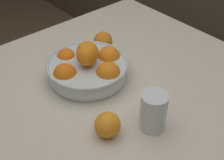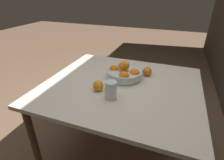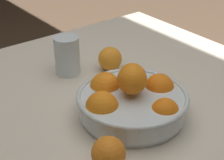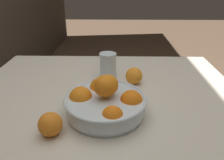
# 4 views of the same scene
# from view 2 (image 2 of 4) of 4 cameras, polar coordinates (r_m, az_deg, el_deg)

# --- Properties ---
(ground_plane) EXTENTS (12.00, 12.00, 0.00)m
(ground_plane) POSITION_cam_2_polar(r_m,az_deg,el_deg) (1.84, 2.43, -22.67)
(ground_plane) COLOR brown
(dining_table) EXTENTS (1.04, 1.16, 0.76)m
(dining_table) POSITION_cam_2_polar(r_m,az_deg,el_deg) (1.38, 2.99, -4.21)
(dining_table) COLOR beige
(dining_table) RESTS_ON ground_plane
(fruit_bowl) EXTENTS (0.29, 0.29, 0.15)m
(fruit_bowl) POSITION_cam_2_polar(r_m,az_deg,el_deg) (1.41, 4.04, 2.38)
(fruit_bowl) COLOR silver
(fruit_bowl) RESTS_ON dining_table
(juice_glass) EXTENTS (0.08, 0.08, 0.12)m
(juice_glass) POSITION_cam_2_polar(r_m,az_deg,el_deg) (1.14, -0.40, -3.59)
(juice_glass) COLOR #F4A314
(juice_glass) RESTS_ON dining_table
(orange_loose_near_bowl) EXTENTS (0.08, 0.08, 0.08)m
(orange_loose_near_bowl) POSITION_cam_2_polar(r_m,az_deg,el_deg) (1.48, 11.44, 2.80)
(orange_loose_near_bowl) COLOR orange
(orange_loose_near_bowl) RESTS_ON dining_table
(orange_loose_front) EXTENTS (0.08, 0.08, 0.08)m
(orange_loose_front) POSITION_cam_2_polar(r_m,az_deg,el_deg) (1.24, -4.57, -1.82)
(orange_loose_front) COLOR orange
(orange_loose_front) RESTS_ON dining_table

